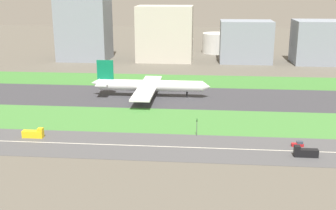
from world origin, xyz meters
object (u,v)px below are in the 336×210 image
Objects in this scene: truck_1 at (305,152)px; traffic_light at (197,126)px; office_tower at (246,42)px; fuel_tank_centre at (217,43)px; car_2 at (298,144)px; fuel_tank_west at (180,45)px; hangar_building at (165,34)px; terminal_building at (84,27)px; airliner at (148,86)px; truck_0 at (34,134)px; cargo_warehouse at (325,42)px.

traffic_light reaches higher than truck_1.
traffic_light is (-39.00, 17.99, 2.62)m from truck_1.
fuel_tank_centre is at bearing 115.50° from office_tower.
fuel_tank_west is at bearing 104.74° from car_2.
car_2 is 0.10× the size of hangar_building.
fuel_tank_centre reaches higher than traffic_light.
car_2 is 227.36m from terminal_building.
office_tower reaches higher than traffic_light.
truck_1 is at bearing -24.77° from traffic_light.
airliner is 129.89m from office_tower.
airliner is at bearing -92.51° from fuel_tank_west.
fuel_tank_west is 33.14m from fuel_tank_centre.
airliner is 163.97m from fuel_tank_centre.
car_2 is (103.46, 0.00, -0.75)m from truck_0.
fuel_tank_west is (-114.48, 45.00, -10.20)m from cargo_warehouse.
car_2 is 195.66m from hangar_building.
fuel_tank_west is (74.21, 45.00, -19.75)m from terminal_building.
terminal_building is (-95.41, 174.01, 21.67)m from traffic_light.
car_2 is (66.70, -68.00, -5.31)m from airliner.
car_2 is at bearing -83.29° from fuel_tank_centre.
airliner is 1.25× the size of terminal_building.
airliner is at bearing -118.34° from office_tower.
truck_0 is 231.22m from fuel_tank_west.
fuel_tank_centre reaches higher than truck_1.
fuel_tank_west is at bearing 180.00° from fuel_tank_centre.
truck_0 reaches higher than car_2.
cargo_warehouse is at bearing -105.79° from truck_1.
traffic_light is at bearing -93.10° from fuel_tank_centre.
car_2 is 182.71m from office_tower.
hangar_building is 123.65m from cargo_warehouse.
hangar_building is 62.95m from fuel_tank_centre.
terminal_building is at bearing -55.01° from truck_1.
traffic_light reaches higher than car_2.
truck_1 is 205.08m from hangar_building.
truck_1 is 1.91× the size of car_2.
car_2 is 0.18× the size of fuel_tank_west.
car_2 is (-0.46, 10.00, -0.75)m from truck_1.
office_tower is at bearing 0.00° from hangar_building.
terminal_building is 129.10m from office_tower.
airliner is at bearing -59.46° from terminal_building.
office_tower reaches higher than fuel_tank_west.
truck_0 is at bearing -5.50° from truck_1.
cargo_warehouse is 1.85× the size of fuel_tank_centre.
cargo_warehouse reaches higher than airliner.
traffic_light is 0.15× the size of cargo_warehouse.
office_tower is 50.40m from fuel_tank_centre.
cargo_warehouse is (54.74, 182.00, 15.49)m from car_2.
terminal_building reaches higher than traffic_light.
truck_1 and truck_0 have the same top height.
airliner is 95.40m from car_2.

